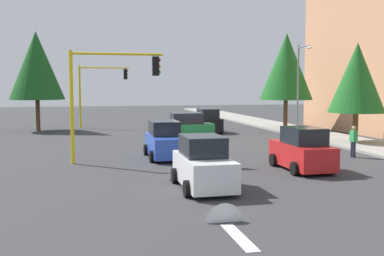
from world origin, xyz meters
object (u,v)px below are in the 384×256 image
object	(u,v)px
tree_roadside_near	(357,78)
car_white	(203,165)
traffic_signal_far_right	(100,84)
car_red	(302,151)
tree_opposite_side	(36,66)
car_black	(207,121)
pedestrian_crossing	(353,141)
car_blue	(165,141)
traffic_signal_near_right	(109,84)
street_lamp_curbside	(300,79)
tree_roadside_mid	(286,67)
car_green	(184,128)

from	to	relation	value
tree_roadside_near	car_white	size ratio (longest dim) A/B	1.72
traffic_signal_far_right	car_red	distance (m)	25.64
tree_opposite_side	tree_roadside_near	bearing A→B (deg)	56.93
tree_roadside_near	car_black	size ratio (longest dim) A/B	1.63
tree_roadside_near	car_red	distance (m)	11.65
tree_opposite_side	pedestrian_crossing	size ratio (longest dim) A/B	4.98
tree_opposite_side	car_blue	world-z (taller)	tree_opposite_side
tree_roadside_near	car_white	xyz separation A→B (m)	(10.66, -13.03, -3.47)
car_blue	car_red	distance (m)	7.40
traffic_signal_near_right	car_white	distance (m)	7.97
traffic_signal_far_right	street_lamp_curbside	size ratio (longest dim) A/B	0.81
tree_roadside_near	car_white	bearing A→B (deg)	-50.71
tree_roadside_mid	traffic_signal_near_right	bearing A→B (deg)	-48.24
car_black	car_white	distance (m)	20.99
car_black	car_blue	size ratio (longest dim) A/B	1.01
street_lamp_curbside	car_red	xyz separation A→B (m)	(13.61, -6.42, -3.45)
traffic_signal_near_right	car_green	size ratio (longest dim) A/B	1.37
tree_roadside_near	car_black	xyz separation A→B (m)	(-9.62, -7.63, -3.47)
car_black	car_blue	world-z (taller)	same
car_white	car_green	bearing A→B (deg)	171.08
car_black	pedestrian_crossing	distance (m)	15.40
tree_opposite_side	car_blue	xyz separation A→B (m)	(17.10, 8.23, -4.67)
traffic_signal_far_right	street_lamp_curbside	xyz separation A→B (m)	(10.39, 14.89, 0.34)
tree_opposite_side	tree_roadside_near	xyz separation A→B (m)	(14.00, 21.50, -1.20)
traffic_signal_far_right	street_lamp_curbside	world-z (taller)	street_lamp_curbside
car_black	street_lamp_curbside	bearing A→B (deg)	57.61
car_green	pedestrian_crossing	xyz separation A→B (m)	(9.17, 7.38, 0.01)
car_blue	pedestrian_crossing	size ratio (longest dim) A/B	2.37
car_white	pedestrian_crossing	bearing A→B (deg)	119.58
car_red	tree_roadside_near	bearing A→B (deg)	136.01
car_green	car_white	bearing A→B (deg)	-8.92
tree_roadside_near	tree_roadside_mid	bearing A→B (deg)	-177.14
street_lamp_curbside	tree_opposite_side	xyz separation A→B (m)	(-8.39, -20.20, 1.21)
street_lamp_curbside	pedestrian_crossing	world-z (taller)	street_lamp_curbside
street_lamp_curbside	car_green	bearing A→B (deg)	-80.31
tree_roadside_near	car_green	bearing A→B (deg)	-110.45
traffic_signal_near_right	car_green	bearing A→B (deg)	145.73
tree_roadside_mid	car_blue	bearing A→B (deg)	-44.27
street_lamp_curbside	car_black	bearing A→B (deg)	-122.39
street_lamp_curbside	car_green	distance (m)	10.17
tree_roadside_mid	tree_roadside_near	size ratio (longest dim) A/B	1.25
street_lamp_curbside	car_blue	world-z (taller)	street_lamp_curbside
car_blue	tree_roadside_mid	bearing A→B (deg)	135.73
tree_opposite_side	street_lamp_curbside	bearing A→B (deg)	67.45
car_black	pedestrian_crossing	size ratio (longest dim) A/B	2.40
pedestrian_crossing	street_lamp_curbside	bearing A→B (deg)	169.21
tree_roadside_mid	tree_roadside_near	distance (m)	10.08
traffic_signal_near_right	tree_roadside_near	distance (m)	16.67
tree_opposite_side	car_black	distance (m)	15.28
tree_roadside_mid	car_white	world-z (taller)	tree_roadside_mid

